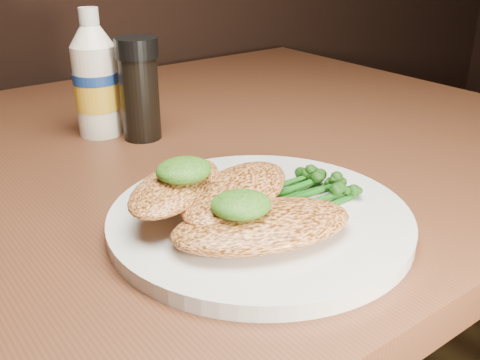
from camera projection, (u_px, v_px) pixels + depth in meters
plate at (260, 219)px, 0.50m from camera, size 0.27×0.27×0.01m
chicken_front at (263, 225)px, 0.45m from camera, size 0.17×0.13×0.02m
chicken_mid at (236, 191)px, 0.49m from camera, size 0.16×0.13×0.02m
chicken_back at (176, 186)px, 0.48m from camera, size 0.14×0.12×0.02m
pesto_front at (241, 205)px, 0.44m from camera, size 0.06×0.06×0.02m
pesto_back at (184, 170)px, 0.47m from camera, size 0.05×0.05×0.02m
broccolini_bundle at (293, 191)px, 0.51m from camera, size 0.13×0.10×0.02m
mayo_bottle at (95, 73)px, 0.70m from camera, size 0.07×0.07×0.16m
pepper_grinder at (139, 89)px, 0.69m from camera, size 0.06×0.06×0.13m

